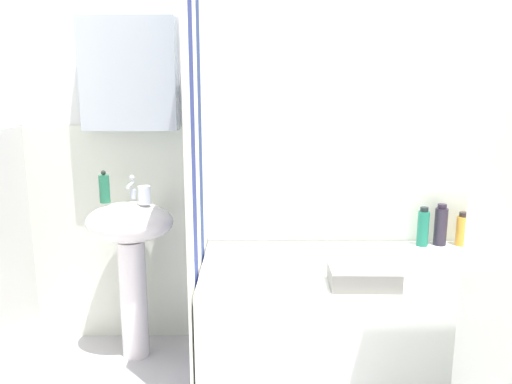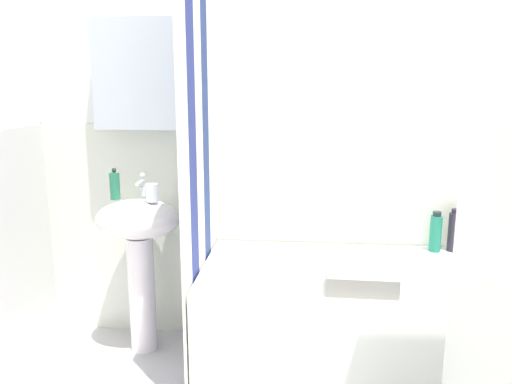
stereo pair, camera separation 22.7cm
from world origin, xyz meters
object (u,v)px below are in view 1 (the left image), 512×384
Objects in this scene: toothbrush_cup at (144,195)px; lotion_bottle at (423,228)px; towel_folded at (364,277)px; conditioner_bottle at (483,227)px; bathtub at (362,320)px; sink at (131,245)px; soap_dispenser at (104,188)px; shampoo_bottle at (462,230)px; body_wash_bottle at (441,226)px.

toothbrush_cup reaches higher than lotion_bottle.
conditioner_bottle is at bearing 35.41° from towel_folded.
towel_folded is at bearing -144.59° from conditioner_bottle.
toothbrush_cup is 0.06× the size of bathtub.
sink reaches higher than towel_folded.
toothbrush_cup is at bearing 171.49° from bathtub.
lotion_bottle is at bearing 4.28° from sink.
soap_dispenser is at bearing 171.33° from bathtub.
bathtub is 0.41m from towel_folded.
lotion_bottle is 0.70m from towel_folded.
lotion_bottle reaches higher than shampoo_bottle.
towel_folded is at bearing -20.17° from soap_dispenser.
toothbrush_cup is 1.76m from conditioner_bottle.
towel_folded reaches higher than bathtub.
lotion_bottle is (-0.21, -0.00, 0.01)m from shampoo_bottle.
conditioner_bottle is 1.29× the size of shampoo_bottle.
lotion_bottle is at bearing 175.66° from conditioner_bottle.
soap_dispenser reaches higher than shampoo_bottle.
sink is 3.93× the size of lotion_bottle.
bathtub is at bearing -157.95° from conditioner_bottle.
shampoo_bottle is at bearing 3.34° from soap_dispenser.
toothbrush_cup is 1.46m from lotion_bottle.
toothbrush_cup is 1.12m from towel_folded.
shampoo_bottle is 0.62× the size of towel_folded.
toothbrush_cup is at bearing -176.25° from conditioner_bottle.
soap_dispenser is (-0.12, 0.01, 0.29)m from sink.
soap_dispenser is 1.43m from bathtub.
sink is 3.55× the size of conditioner_bottle.
toothbrush_cup reaches higher than shampoo_bottle.
conditioner_bottle is 0.91m from towel_folded.
sink reaches higher than body_wash_bottle.
sink is 9.23× the size of toothbrush_cup.
shampoo_bottle is 0.12m from body_wash_bottle.
soap_dispenser is 1.33m from towel_folded.
soap_dispenser is 0.73× the size of body_wash_bottle.
shampoo_bottle is (0.58, 0.30, 0.37)m from bathtub.
lotion_bottle is at bearing 51.78° from towel_folded.
towel_folded is (-0.06, -0.25, 0.32)m from bathtub.
conditioner_bottle is 0.10m from shampoo_bottle.
conditioner_bottle is at bearing 3.75° from toothbrush_cup.
shampoo_bottle is (-0.09, 0.03, -0.03)m from conditioner_bottle.
body_wash_bottle is at bearing 4.50° from sink.
lotion_bottle is (-0.31, 0.02, -0.01)m from conditioner_bottle.
conditioner_bottle is at bearing -10.06° from body_wash_bottle.
conditioner_bottle is 1.04× the size of body_wash_bottle.
soap_dispenser is at bearing 174.91° from sink.
sink reaches higher than conditioner_bottle.
toothbrush_cup reaches higher than towel_folded.
toothbrush_cup is at bearing 157.82° from towel_folded.
lotion_bottle is (1.44, 0.14, -0.21)m from toothbrush_cup.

